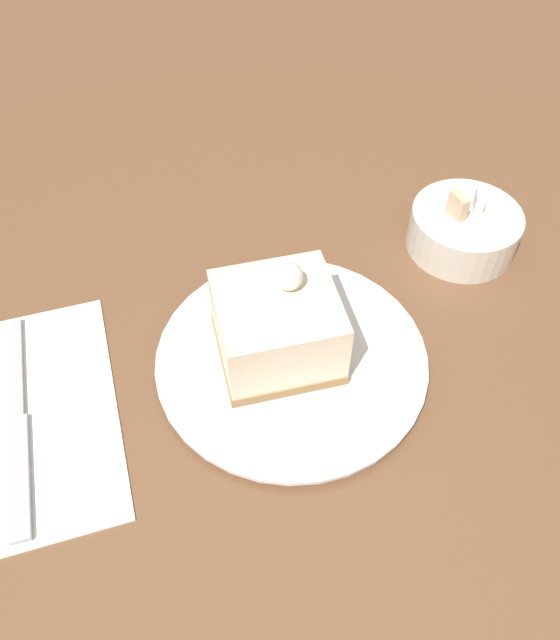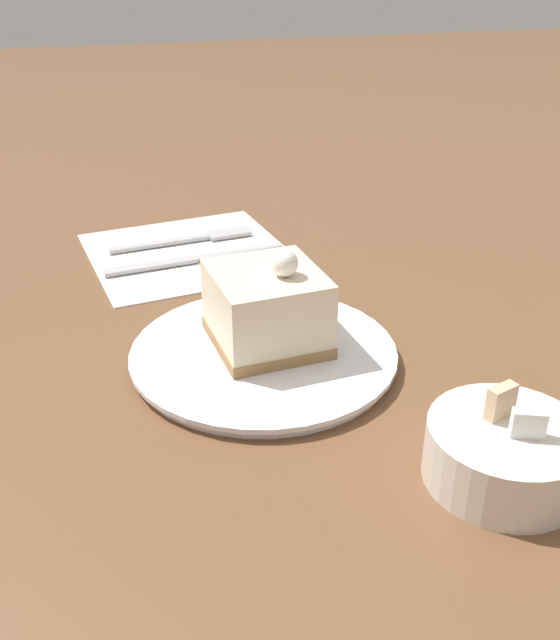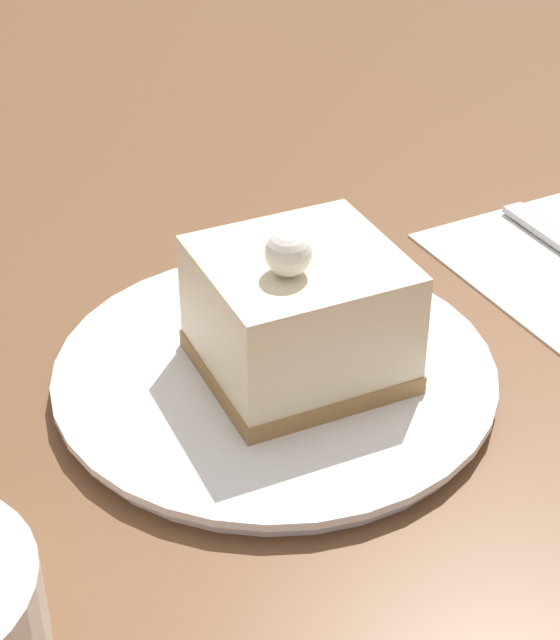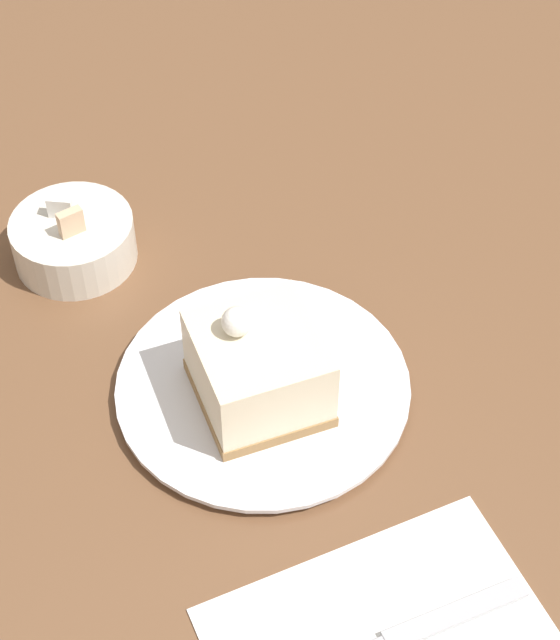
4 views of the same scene
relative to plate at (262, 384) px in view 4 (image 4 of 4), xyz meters
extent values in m
plane|color=brown|center=(0.00, -0.03, -0.01)|extent=(4.00, 4.00, 0.00)
cylinder|color=white|center=(0.00, 0.00, 0.00)|extent=(0.21, 0.21, 0.01)
cylinder|color=white|center=(0.00, 0.00, 0.00)|extent=(0.21, 0.21, 0.00)
cube|color=#9E7547|center=(-0.01, 0.01, 0.01)|extent=(0.10, 0.09, 0.01)
cube|color=beige|center=(-0.01, 0.01, 0.04)|extent=(0.09, 0.09, 0.05)
sphere|color=white|center=(0.00, 0.02, 0.08)|extent=(0.02, 0.02, 0.02)
cube|color=#B2B2B7|center=(-0.21, -0.06, 0.00)|extent=(0.02, 0.10, 0.00)
cylinder|color=silver|center=(0.18, 0.11, 0.01)|extent=(0.10, 0.10, 0.04)
cube|color=#D8B28C|center=(0.16, 0.11, 0.04)|extent=(0.01, 0.02, 0.02)
cube|color=white|center=(0.19, 0.11, 0.04)|extent=(0.02, 0.02, 0.02)
camera|label=1|loc=(-0.06, -0.28, 0.40)|focal=35.00mm
camera|label=2|loc=(0.47, -0.13, 0.30)|focal=40.00mm
camera|label=3|loc=(0.14, 0.39, 0.31)|focal=60.00mm
camera|label=4|loc=(-0.47, 0.13, 0.61)|focal=60.00mm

